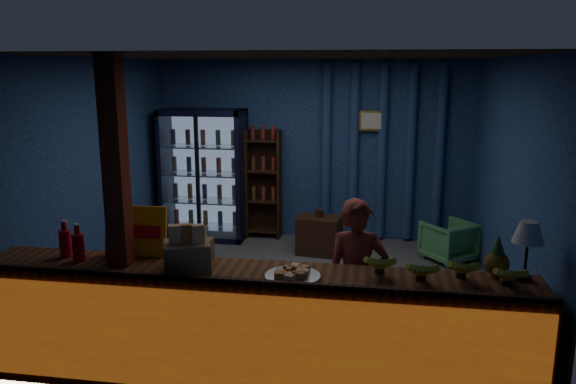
{
  "coord_description": "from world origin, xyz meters",
  "views": [
    {
      "loc": [
        0.95,
        -5.9,
        2.5
      ],
      "look_at": [
        0.02,
        -0.2,
        1.2
      ],
      "focal_mm": 35.0,
      "sensor_mm": 36.0,
      "label": 1
    }
  ],
  "objects_px": {
    "green_chair": "(449,241)",
    "table_lamp": "(528,235)",
    "shopkeeper": "(356,282)",
    "pastry_tray": "(293,275)"
  },
  "relations": [
    {
      "from": "green_chair",
      "to": "table_lamp",
      "type": "height_order",
      "value": "table_lamp"
    },
    {
      "from": "green_chair",
      "to": "pastry_tray",
      "type": "xyz_separation_m",
      "value": [
        -1.55,
        -3.35,
        0.71
      ]
    },
    {
      "from": "shopkeeper",
      "to": "pastry_tray",
      "type": "relative_size",
      "value": 3.38
    },
    {
      "from": "shopkeeper",
      "to": "green_chair",
      "type": "height_order",
      "value": "shopkeeper"
    },
    {
      "from": "shopkeeper",
      "to": "green_chair",
      "type": "xyz_separation_m",
      "value": [
        1.09,
        2.78,
        -0.45
      ]
    },
    {
      "from": "table_lamp",
      "to": "shopkeeper",
      "type": "bearing_deg",
      "value": 164.61
    },
    {
      "from": "pastry_tray",
      "to": "table_lamp",
      "type": "relative_size",
      "value": 0.94
    },
    {
      "from": "pastry_tray",
      "to": "table_lamp",
      "type": "height_order",
      "value": "table_lamp"
    },
    {
      "from": "shopkeeper",
      "to": "table_lamp",
      "type": "height_order",
      "value": "shopkeeper"
    },
    {
      "from": "green_chair",
      "to": "pastry_tray",
      "type": "relative_size",
      "value": 1.38
    }
  ]
}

